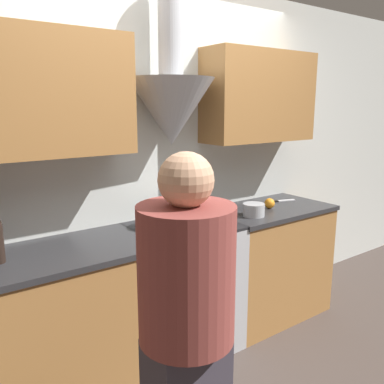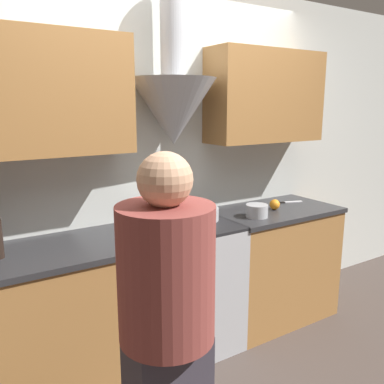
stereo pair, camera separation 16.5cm
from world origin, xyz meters
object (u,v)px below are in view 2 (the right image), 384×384
(saucepan, at_px, (257,211))
(person_foreground_left, at_px, (167,336))
(orange_fruit, at_px, (275,205))
(stove_range, at_px, (184,286))
(stock_pot, at_px, (163,217))
(mixing_bowl, at_px, (199,214))

(saucepan, relative_size, person_foreground_left, 0.10)
(orange_fruit, xyz_separation_m, saucepan, (-0.26, -0.09, 0.01))
(stove_range, xyz_separation_m, saucepan, (0.55, -0.12, 0.51))
(saucepan, height_order, person_foreground_left, person_foreground_left)
(stove_range, bearing_deg, saucepan, -12.21)
(stock_pot, bearing_deg, person_foreground_left, -117.53)
(mixing_bowl, height_order, saucepan, saucepan)
(stock_pot, height_order, person_foreground_left, person_foreground_left)
(stove_range, distance_m, person_foreground_left, 1.34)
(stove_range, distance_m, mixing_bowl, 0.53)
(mixing_bowl, bearing_deg, saucepan, -22.22)
(saucepan, bearing_deg, person_foreground_left, -143.65)
(stock_pot, xyz_separation_m, saucepan, (0.71, -0.14, -0.03))
(mixing_bowl, distance_m, orange_fruit, 0.67)
(saucepan, distance_m, person_foreground_left, 1.58)
(stock_pot, height_order, orange_fruit, stock_pot)
(orange_fruit, bearing_deg, stock_pot, 176.77)
(mixing_bowl, height_order, person_foreground_left, person_foreground_left)
(stove_range, height_order, person_foreground_left, person_foreground_left)
(stock_pot, bearing_deg, stove_range, -9.06)
(stove_range, xyz_separation_m, mixing_bowl, (0.16, 0.04, 0.50))
(orange_fruit, distance_m, saucepan, 0.28)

